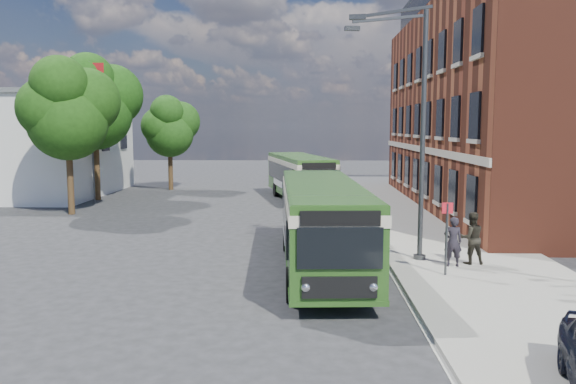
{
  "coord_description": "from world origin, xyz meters",
  "views": [
    {
      "loc": [
        1.05,
        -22.2,
        4.96
      ],
      "look_at": [
        0.28,
        1.36,
        2.2
      ],
      "focal_mm": 35.0,
      "sensor_mm": 36.0,
      "label": 1
    }
  ],
  "objects": [
    {
      "name": "white_building",
      "position": [
        -18.0,
        18.0,
        3.66
      ],
      "size": [
        9.4,
        13.4,
        7.3
      ],
      "color": "silver",
      "rests_on": "ground"
    },
    {
      "name": "bus_front",
      "position": [
        1.6,
        -2.89,
        1.83
      ],
      "size": [
        3.16,
        11.46,
        3.02
      ],
      "color": "#28511A",
      "rests_on": "ground"
    },
    {
      "name": "pedestrian_b",
      "position": [
        6.85,
        -2.66,
        1.07
      ],
      "size": [
        0.95,
        0.76,
        1.84
      ],
      "primitive_type": "imported",
      "rotation": [
        0.0,
        0.0,
        3.22
      ],
      "color": "black",
      "rests_on": "pavement"
    },
    {
      "name": "flagpole",
      "position": [
        -12.45,
        13.0,
        4.94
      ],
      "size": [
        0.95,
        0.1,
        9.0
      ],
      "color": "#383A3D",
      "rests_on": "ground"
    },
    {
      "name": "ground",
      "position": [
        0.0,
        0.0,
        0.0
      ],
      "size": [
        120.0,
        120.0,
        0.0
      ],
      "primitive_type": "plane",
      "color": "#28282A",
      "rests_on": "ground"
    },
    {
      "name": "bus_rear",
      "position": [
        0.6,
        15.2,
        1.83
      ],
      "size": [
        4.88,
        11.0,
        3.02
      ],
      "color": "#305F21",
      "rests_on": "ground"
    },
    {
      "name": "pedestrian_a",
      "position": [
        6.12,
        -3.05,
        1.01
      ],
      "size": [
        0.63,
        0.42,
        1.73
      ],
      "primitive_type": "imported",
      "rotation": [
        0.0,
        0.0,
        3.15
      ],
      "color": "black",
      "rests_on": "pavement"
    },
    {
      "name": "tree_left",
      "position": [
        -12.19,
        8.81,
        5.95
      ],
      "size": [
        5.19,
        4.94,
        8.76
      ],
      "color": "#3B2915",
      "rests_on": "ground"
    },
    {
      "name": "kerb_line",
      "position": [
        3.95,
        8.0,
        0.01
      ],
      "size": [
        0.12,
        48.0,
        0.01
      ],
      "primitive_type": "cube",
      "color": "beige",
      "rests_on": "ground"
    },
    {
      "name": "pavement",
      "position": [
        7.0,
        8.0,
        0.07
      ],
      "size": [
        6.0,
        48.0,
        0.15
      ],
      "primitive_type": "cube",
      "color": "#98978B",
      "rests_on": "ground"
    },
    {
      "name": "tree_right",
      "position": [
        -9.55,
        21.36,
        4.98
      ],
      "size": [
        4.35,
        4.14,
        7.35
      ],
      "color": "#3B2915",
      "rests_on": "ground"
    },
    {
      "name": "bus_stop_sign",
      "position": [
        5.6,
        -4.2,
        1.51
      ],
      "size": [
        0.35,
        0.08,
        2.52
      ],
      "color": "#383A3D",
      "rests_on": "ground"
    },
    {
      "name": "street_lamp",
      "position": [
        4.84,
        -2.0,
        4.79
      ],
      "size": [
        2.96,
        2.38,
        9.0
      ],
      "color": "#383A3D",
      "rests_on": "ground"
    },
    {
      "name": "brick_office",
      "position": [
        14.0,
        12.0,
        6.97
      ],
      "size": [
        12.1,
        26.0,
        14.2
      ],
      "color": "maroon",
      "rests_on": "ground"
    },
    {
      "name": "tree_mid",
      "position": [
        -13.0,
        15.08,
        6.59
      ],
      "size": [
        5.75,
        5.46,
        9.7
      ],
      "color": "#3B2915",
      "rests_on": "ground"
    }
  ]
}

